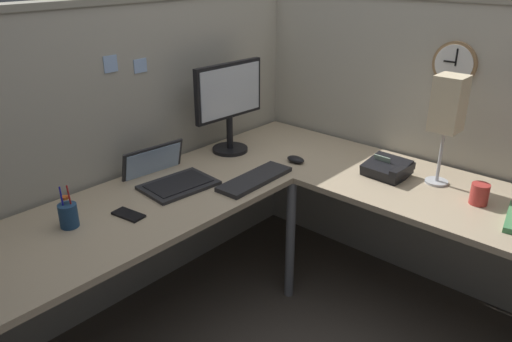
{
  "coord_description": "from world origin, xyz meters",
  "views": [
    {
      "loc": [
        -1.68,
        -1.22,
        1.75
      ],
      "look_at": [
        -0.01,
        0.26,
        0.78
      ],
      "focal_mm": 34.91,
      "sensor_mm": 36.0,
      "label": 1
    }
  ],
  "objects_px": {
    "laptop": "(167,176)",
    "pen_cup": "(68,215)",
    "monitor": "(229,101)",
    "cell_phone": "(128,215)",
    "desk_lamp_paper": "(448,107)",
    "coffee_mug": "(479,194)",
    "keyboard": "(255,179)",
    "computer_mouse": "(296,159)",
    "office_phone": "(388,169)",
    "wall_clock": "(455,64)"
  },
  "relations": [
    {
      "from": "keyboard",
      "to": "cell_phone",
      "type": "bearing_deg",
      "value": 162.93
    },
    {
      "from": "coffee_mug",
      "to": "monitor",
      "type": "bearing_deg",
      "value": 101.68
    },
    {
      "from": "desk_lamp_paper",
      "to": "computer_mouse",
      "type": "bearing_deg",
      "value": 110.18
    },
    {
      "from": "laptop",
      "to": "pen_cup",
      "type": "relative_size",
      "value": 2.28
    },
    {
      "from": "monitor",
      "to": "keyboard",
      "type": "distance_m",
      "value": 0.52
    },
    {
      "from": "office_phone",
      "to": "desk_lamp_paper",
      "type": "xyz_separation_m",
      "value": [
        0.08,
        -0.22,
        0.35
      ]
    },
    {
      "from": "laptop",
      "to": "office_phone",
      "type": "height_order",
      "value": "laptop"
    },
    {
      "from": "monitor",
      "to": "office_phone",
      "type": "distance_m",
      "value": 0.92
    },
    {
      "from": "monitor",
      "to": "cell_phone",
      "type": "xyz_separation_m",
      "value": [
        -0.84,
        -0.21,
        -0.29
      ]
    },
    {
      "from": "keyboard",
      "to": "cell_phone",
      "type": "xyz_separation_m",
      "value": [
        -0.62,
        0.17,
        -0.01
      ]
    },
    {
      "from": "keyboard",
      "to": "computer_mouse",
      "type": "xyz_separation_m",
      "value": [
        0.33,
        -0.0,
        0.01
      ]
    },
    {
      "from": "computer_mouse",
      "to": "coffee_mug",
      "type": "bearing_deg",
      "value": -80.25
    },
    {
      "from": "monitor",
      "to": "cell_phone",
      "type": "distance_m",
      "value": 0.91
    },
    {
      "from": "keyboard",
      "to": "cell_phone",
      "type": "height_order",
      "value": "keyboard"
    },
    {
      "from": "monitor",
      "to": "computer_mouse",
      "type": "relative_size",
      "value": 4.81
    },
    {
      "from": "coffee_mug",
      "to": "wall_clock",
      "type": "distance_m",
      "value": 0.68
    },
    {
      "from": "desk_lamp_paper",
      "to": "wall_clock",
      "type": "xyz_separation_m",
      "value": [
        0.26,
        0.09,
        0.15
      ]
    },
    {
      "from": "keyboard",
      "to": "wall_clock",
      "type": "xyz_separation_m",
      "value": [
        0.83,
        -0.59,
        0.52
      ]
    },
    {
      "from": "keyboard",
      "to": "desk_lamp_paper",
      "type": "relative_size",
      "value": 0.81
    },
    {
      "from": "pen_cup",
      "to": "cell_phone",
      "type": "relative_size",
      "value": 1.25
    },
    {
      "from": "office_phone",
      "to": "coffee_mug",
      "type": "height_order",
      "value": "office_phone"
    },
    {
      "from": "desk_lamp_paper",
      "to": "coffee_mug",
      "type": "bearing_deg",
      "value": -111.79
    },
    {
      "from": "keyboard",
      "to": "office_phone",
      "type": "relative_size",
      "value": 2.0
    },
    {
      "from": "keyboard",
      "to": "computer_mouse",
      "type": "distance_m",
      "value": 0.33
    },
    {
      "from": "monitor",
      "to": "laptop",
      "type": "height_order",
      "value": "monitor"
    },
    {
      "from": "pen_cup",
      "to": "cell_phone",
      "type": "distance_m",
      "value": 0.24
    },
    {
      "from": "pen_cup",
      "to": "laptop",
      "type": "bearing_deg",
      "value": 5.6
    },
    {
      "from": "computer_mouse",
      "to": "wall_clock",
      "type": "xyz_separation_m",
      "value": [
        0.5,
        -0.58,
        0.51
      ]
    },
    {
      "from": "coffee_mug",
      "to": "laptop",
      "type": "bearing_deg",
      "value": 121.67
    },
    {
      "from": "cell_phone",
      "to": "coffee_mug",
      "type": "distance_m",
      "value": 1.55
    },
    {
      "from": "desk_lamp_paper",
      "to": "keyboard",
      "type": "bearing_deg",
      "value": 130.17
    },
    {
      "from": "pen_cup",
      "to": "coffee_mug",
      "type": "xyz_separation_m",
      "value": [
        1.32,
        -1.18,
        -0.0
      ]
    },
    {
      "from": "monitor",
      "to": "office_phone",
      "type": "bearing_deg",
      "value": -71.8
    },
    {
      "from": "monitor",
      "to": "laptop",
      "type": "distance_m",
      "value": 0.57
    },
    {
      "from": "office_phone",
      "to": "desk_lamp_paper",
      "type": "relative_size",
      "value": 0.4
    },
    {
      "from": "keyboard",
      "to": "cell_phone",
      "type": "distance_m",
      "value": 0.65
    },
    {
      "from": "keyboard",
      "to": "office_phone",
      "type": "height_order",
      "value": "office_phone"
    },
    {
      "from": "laptop",
      "to": "coffee_mug",
      "type": "distance_m",
      "value": 1.45
    },
    {
      "from": "monitor",
      "to": "keyboard",
      "type": "height_order",
      "value": "monitor"
    },
    {
      "from": "laptop",
      "to": "desk_lamp_paper",
      "type": "relative_size",
      "value": 0.77
    },
    {
      "from": "cell_phone",
      "to": "monitor",
      "type": "bearing_deg",
      "value": 6.05
    },
    {
      "from": "monitor",
      "to": "pen_cup",
      "type": "bearing_deg",
      "value": -174.29
    },
    {
      "from": "keyboard",
      "to": "pen_cup",
      "type": "bearing_deg",
      "value": 160.02
    },
    {
      "from": "keyboard",
      "to": "desk_lamp_paper",
      "type": "distance_m",
      "value": 0.96
    },
    {
      "from": "monitor",
      "to": "keyboard",
      "type": "xyz_separation_m",
      "value": [
        -0.21,
        -0.38,
        -0.28
      ]
    },
    {
      "from": "computer_mouse",
      "to": "pen_cup",
      "type": "height_order",
      "value": "pen_cup"
    },
    {
      "from": "keyboard",
      "to": "monitor",
      "type": "bearing_deg",
      "value": 58.46
    },
    {
      "from": "keyboard",
      "to": "coffee_mug",
      "type": "relative_size",
      "value": 4.48
    },
    {
      "from": "laptop",
      "to": "wall_clock",
      "type": "xyz_separation_m",
      "value": [
        1.11,
        -0.91,
        0.51
      ]
    },
    {
      "from": "computer_mouse",
      "to": "coffee_mug",
      "type": "distance_m",
      "value": 0.92
    }
  ]
}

